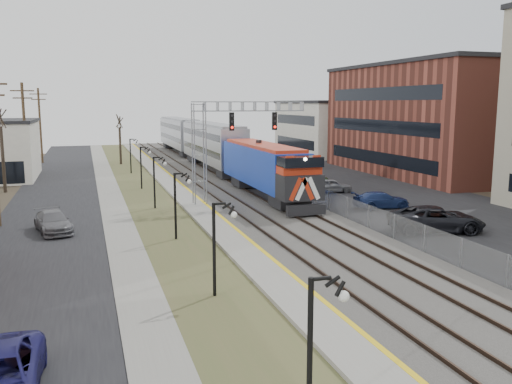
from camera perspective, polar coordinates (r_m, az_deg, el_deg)
name	(u,v)px	position (r m, az deg, el deg)	size (l,w,h in m)	color
ground	(405,372)	(17.72, 15.45, -17.84)	(160.00, 160.00, 0.00)	#473D2D
street_west	(55,199)	(48.84, -20.36, -0.66)	(7.00, 120.00, 0.04)	black
sidewalk	(110,196)	(48.80, -15.09, -0.38)	(2.00, 120.00, 0.08)	gray
grass_median	(145,194)	(49.01, -11.58, -0.22)	(4.00, 120.00, 0.06)	#4A522B
platform	(179,191)	(49.38, -8.12, 0.06)	(2.00, 120.00, 0.24)	gray
ballast_bed	(232,189)	(50.42, -2.51, 0.31)	(8.00, 120.00, 0.20)	#595651
parking_lot	(349,184)	(54.74, 9.71, 0.82)	(16.00, 120.00, 0.04)	black
platform_edge	(188,190)	(49.51, -7.12, 0.25)	(0.24, 120.00, 0.01)	gold
track_near	(211,188)	(49.92, -4.73, 0.40)	(1.58, 120.00, 0.15)	#2D2119
track_far	(248,186)	(50.80, -0.88, 0.59)	(1.58, 120.00, 0.15)	#2D2119
train	(205,144)	(68.61, -5.39, 5.01)	(3.00, 63.05, 5.33)	#1434A8
signal_gantry	(221,135)	(42.39, -3.75, 6.05)	(9.00, 1.07, 8.15)	gray
lampposts	(175,206)	(32.33, -8.57, -1.46)	(0.14, 62.14, 4.00)	black
fence	(275,180)	(51.55, 2.00, 1.30)	(0.04, 120.00, 1.60)	gray
buildings_east	(496,120)	(58.94, 23.93, 6.90)	(16.00, 76.00, 15.00)	gray
bare_trees	(42,163)	(52.44, -21.60, 2.88)	(12.30, 42.30, 5.95)	#382D23
car_lot_c	(436,220)	(35.62, 18.45, -2.79)	(2.70, 5.86, 1.63)	black
car_lot_d	(381,200)	(42.55, 13.03, -0.87)	(1.78, 4.39, 1.27)	navy
car_lot_e	(331,186)	(49.19, 7.88, 0.64)	(1.51, 3.76, 1.28)	slate
car_lot_f	(307,180)	(52.63, 5.43, 1.31)	(1.47, 4.21, 1.39)	#0C3E19
car_street_b	(53,222)	(36.09, -20.57, -3.01)	(1.83, 4.50, 1.31)	slate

